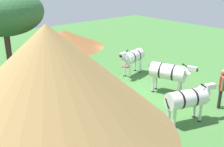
% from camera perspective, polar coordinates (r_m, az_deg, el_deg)
% --- Properties ---
extents(ground_plane, '(36.00, 36.00, 0.00)m').
position_cam_1_polar(ground_plane, '(12.70, 5.30, -4.46)').
color(ground_plane, '#3E7134').
extents(thatched_hut, '(5.55, 5.55, 4.44)m').
position_cam_1_polar(thatched_hut, '(6.08, -12.29, -8.86)').
color(thatched_hut, beige).
rests_on(thatched_hut, ground_plane).
extents(shade_umbrella, '(3.63, 3.63, 2.96)m').
position_cam_1_polar(shade_umbrella, '(12.39, -10.18, 7.26)').
color(shade_umbrella, '#513B23').
rests_on(shade_umbrella, ground_plane).
extents(patio_dining_table, '(1.58, 1.11, 0.74)m').
position_cam_1_polar(patio_dining_table, '(12.96, -9.65, -1.01)').
color(patio_dining_table, silver).
rests_on(patio_dining_table, ground_plane).
extents(patio_chair_near_hut, '(0.61, 0.60, 0.90)m').
position_cam_1_polar(patio_chair_near_hut, '(14.10, -7.93, 0.32)').
color(patio_chair_near_hut, white).
rests_on(patio_chair_near_hut, ground_plane).
extents(patio_chair_east_end, '(0.54, 0.52, 0.90)m').
position_cam_1_polar(patio_chair_east_end, '(12.77, -15.03, -2.41)').
color(patio_chair_east_end, silver).
rests_on(patio_chair_east_end, ground_plane).
extents(patio_chair_west_end, '(0.49, 0.50, 0.90)m').
position_cam_1_polar(patio_chair_west_end, '(12.14, -5.73, -3.00)').
color(patio_chair_west_end, white).
rests_on(patio_chair_west_end, ground_plane).
extents(guest_beside_umbrella, '(0.31, 0.58, 1.67)m').
position_cam_1_polar(guest_beside_umbrella, '(11.44, -15.01, -2.53)').
color(guest_beside_umbrella, black).
rests_on(guest_beside_umbrella, ground_plane).
extents(standing_watcher, '(0.41, 0.54, 1.71)m').
position_cam_1_polar(standing_watcher, '(11.94, 22.21, -2.28)').
color(standing_watcher, black).
rests_on(standing_watcher, ground_plane).
extents(striped_lounge_chair, '(0.82, 0.96, 0.60)m').
position_cam_1_polar(striped_lounge_chair, '(10.35, 2.19, -8.98)').
color(striped_lounge_chair, teal).
rests_on(striped_lounge_chair, ground_plane).
extents(zebra_nearest_camera, '(0.95, 2.07, 1.55)m').
position_cam_1_polar(zebra_nearest_camera, '(14.84, 4.35, 3.49)').
color(zebra_nearest_camera, silver).
rests_on(zebra_nearest_camera, ground_plane).
extents(zebra_by_umbrella, '(2.19, 1.20, 1.59)m').
position_cam_1_polar(zebra_by_umbrella, '(12.66, 11.97, 0.26)').
color(zebra_by_umbrella, silver).
rests_on(zebra_by_umbrella, ground_plane).
extents(zebra_toward_hut, '(1.13, 2.09, 1.50)m').
position_cam_1_polar(zebra_toward_hut, '(10.41, 15.71, -5.19)').
color(zebra_toward_hut, silver).
rests_on(zebra_toward_hut, ground_plane).
extents(acacia_tree_left_background, '(3.61, 3.61, 4.78)m').
position_cam_1_polar(acacia_tree_left_background, '(13.36, -22.02, 11.94)').
color(acacia_tree_left_background, brown).
rests_on(acacia_tree_left_background, ground_plane).
extents(brick_patio_kerb, '(2.23, 2.24, 0.08)m').
position_cam_1_polar(brick_patio_kerb, '(17.49, 2.98, 2.84)').
color(brick_patio_kerb, '#A4563D').
rests_on(brick_patio_kerb, ground_plane).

